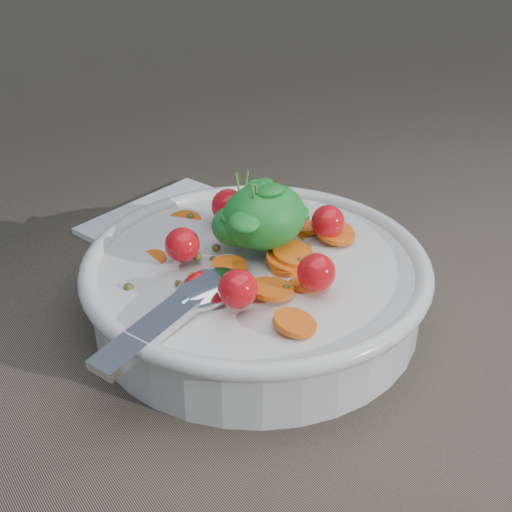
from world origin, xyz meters
TOP-DOWN VIEW (x-y plane):
  - ground at (0.00, 0.00)m, footprint 6.00×6.00m
  - bowl at (-0.00, 0.02)m, footprint 0.28×0.26m
  - napkin at (0.02, 0.18)m, footprint 0.18×0.17m

SIDE VIEW (x-z plane):
  - ground at x=0.00m, z-range 0.00..0.00m
  - napkin at x=0.02m, z-range 0.00..0.01m
  - bowl at x=0.00m, z-range -0.02..0.09m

